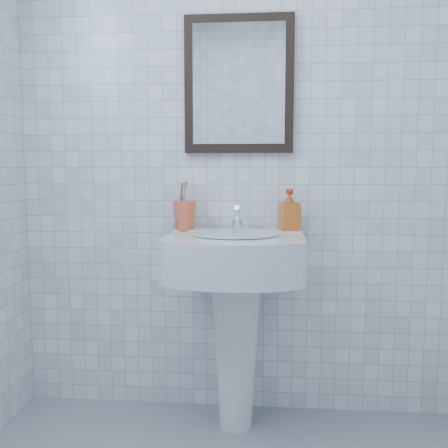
# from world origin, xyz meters

# --- Properties ---
(wall_back) EXTENTS (2.20, 0.02, 2.50)m
(wall_back) POSITION_xyz_m (0.00, 1.20, 1.25)
(wall_back) COLOR white
(wall_back) RESTS_ON ground
(washbasin) EXTENTS (0.58, 0.43, 0.90)m
(washbasin) POSITION_xyz_m (-0.05, 0.99, 0.60)
(washbasin) COLOR white
(washbasin) RESTS_ON ground
(faucet) EXTENTS (0.05, 0.10, 0.12)m
(faucet) POSITION_xyz_m (-0.05, 1.09, 0.93)
(faucet) COLOR silver
(faucet) RESTS_ON washbasin
(toothbrush_cup) EXTENTS (0.14, 0.14, 0.13)m
(toothbrush_cup) POSITION_xyz_m (-0.30, 1.10, 0.95)
(toothbrush_cup) COLOR #EC6036
(toothbrush_cup) RESTS_ON washbasin
(soap_dispenser) EXTENTS (0.10, 0.11, 0.18)m
(soap_dispenser) POSITION_xyz_m (0.18, 1.11, 0.98)
(soap_dispenser) COLOR red
(soap_dispenser) RESTS_ON washbasin
(wall_mirror) EXTENTS (0.50, 0.04, 0.62)m
(wall_mirror) POSITION_xyz_m (-0.05, 1.18, 1.55)
(wall_mirror) COLOR black
(wall_mirror) RESTS_ON wall_back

